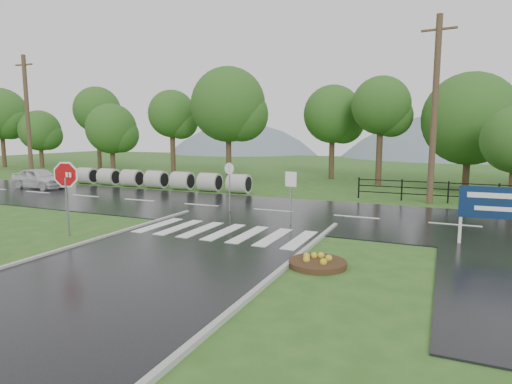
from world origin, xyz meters
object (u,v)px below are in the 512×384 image
at_px(estate_billboard, 497,206).
at_px(car_white, 40,189).
at_px(culvert_pipes, 157,179).
at_px(stop_sign, 66,182).

height_order(estate_billboard, car_white, estate_billboard).
relative_size(estate_billboard, car_white, 0.56).
bearing_deg(culvert_pipes, car_white, -154.00).
distance_m(culvert_pipes, stop_sign, 13.90).
bearing_deg(stop_sign, culvert_pipes, 113.62).
bearing_deg(estate_billboard, car_white, 170.06).
bearing_deg(culvert_pipes, estate_billboard, -22.53).
distance_m(stop_sign, car_white, 15.77).
xyz_separation_m(stop_sign, estate_billboard, (14.14, 4.51, -0.63)).
xyz_separation_m(stop_sign, car_white, (-12.65, 9.20, -2.02)).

